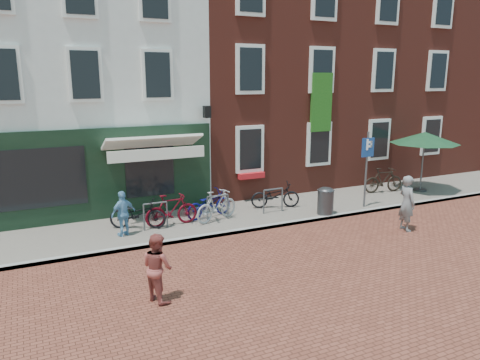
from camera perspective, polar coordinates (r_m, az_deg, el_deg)
name	(u,v)px	position (r m, az deg, el deg)	size (l,w,h in m)	color
ground	(278,228)	(14.13, 4.76, -5.97)	(80.00, 80.00, 0.00)	brown
sidewalk	(281,210)	(15.84, 5.19, -3.72)	(24.00, 3.00, 0.10)	slate
building_stucco	(72,78)	(18.64, -20.36, 11.89)	(8.00, 8.00, 9.00)	silver
building_brick_mid	(240,66)	(20.53, -0.06, 14.07)	(6.00, 8.00, 10.00)	maroon
building_brick_right	(349,68)	(23.72, 13.55, 13.55)	(6.00, 8.00, 10.00)	maroon
filler_right	(443,78)	(28.22, 24.08, 11.62)	(7.00, 8.00, 9.00)	maroon
litter_bin	(326,199)	(15.24, 10.69, -2.39)	(0.53, 0.53, 0.97)	#3B3B3E
parking_sign	(367,159)	(16.16, 15.65, 2.60)	(0.50, 0.08, 2.64)	#4C4C4F
parasol	(425,136)	(19.18, 22.18, 5.18)	(2.65, 2.65, 2.45)	#4C4C4F
woman	(407,203)	(14.52, 20.19, -2.74)	(0.62, 0.40, 1.69)	slate
boy	(157,267)	(9.64, -10.32, -10.71)	(0.70, 0.55, 1.45)	#99423C
cafe_person	(123,213)	(13.34, -14.43, -4.09)	(0.77, 0.32, 1.31)	#6198C2
bicycle_0	(138,214)	(13.93, -12.72, -4.19)	(0.59, 1.69, 0.89)	black
bicycle_1	(171,210)	(13.99, -8.60, -3.72)	(0.46, 1.64, 0.99)	#540712
bicycle_2	(209,204)	(14.69, -3.92, -3.01)	(0.59, 1.69, 0.89)	#0C0D61
bicycle_3	(217,206)	(14.31, -2.94, -3.22)	(0.46, 1.64, 0.99)	#A0A0A2
bicycle_4	(275,195)	(15.78, 4.45, -1.91)	(0.59, 1.69, 0.89)	black
bicycle_5	(383,180)	(18.68, 17.55, -0.01)	(0.46, 1.64, 0.99)	black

